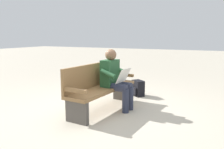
{
  "coord_description": "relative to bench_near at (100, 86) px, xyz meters",
  "views": [
    {
      "loc": [
        3.78,
        2.07,
        1.44
      ],
      "look_at": [
        -0.09,
        0.15,
        0.7
      ],
      "focal_mm": 36.69,
      "sensor_mm": 36.0,
      "label": 1
    }
  ],
  "objects": [
    {
      "name": "backpack",
      "position": [
        -1.3,
        0.31,
        -0.27
      ],
      "size": [
        0.34,
        0.35,
        0.38
      ],
      "rotation": [
        0.0,
        0.0,
        4.03
      ],
      "color": "black",
      "rests_on": "ground"
    },
    {
      "name": "ground_plane",
      "position": [
        0.01,
        0.07,
        -0.46
      ],
      "size": [
        40.0,
        40.0,
        0.0
      ],
      "primitive_type": "plane",
      "color": "#B7AD99"
    },
    {
      "name": "person_seated",
      "position": [
        -0.16,
        0.25,
        0.17
      ],
      "size": [
        0.59,
        0.59,
        1.18
      ],
      "rotation": [
        0.0,
        0.0,
        -0.07
      ],
      "color": "#23512D",
      "rests_on": "ground"
    },
    {
      "name": "bench_near",
      "position": [
        0.0,
        0.0,
        0.0
      ],
      "size": [
        1.83,
        0.61,
        0.9
      ],
      "rotation": [
        0.0,
        0.0,
        -0.07
      ],
      "color": "olive",
      "rests_on": "ground"
    }
  ]
}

